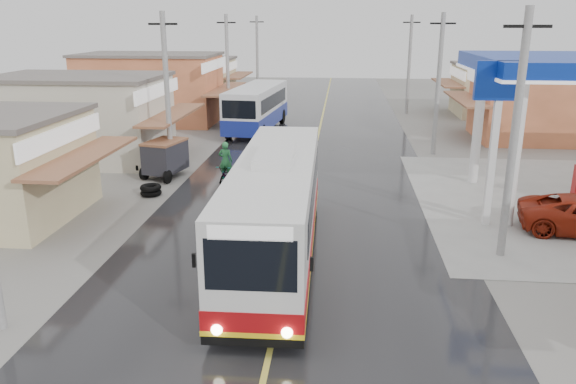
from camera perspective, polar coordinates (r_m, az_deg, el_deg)
The scene contains 12 objects.
ground at distance 19.61m, azimuth 0.52°, elevation -5.67°, with size 120.00×120.00×0.00m, color slate.
road at distance 33.91m, azimuth 2.72°, elevation 4.16°, with size 12.00×90.00×0.02m, color black.
centre_line at distance 33.90m, azimuth 2.72°, elevation 4.18°, with size 0.15×90.00×0.01m, color #D8CC4C.
shopfronts_left at distance 39.57m, azimuth -16.29°, elevation 5.35°, with size 11.00×44.00×5.20m, color tan, non-canonical shape.
utility_poles_left at distance 35.88m, azimuth -8.47°, elevation 4.69°, with size 1.60×50.00×8.00m, color gray, non-canonical shape.
utility_poles_right at distance 34.31m, azimuth 14.50°, elevation 3.76°, with size 1.60×36.00×8.00m, color gray, non-canonical shape.
coach_bus at distance 18.16m, azimuth -1.23°, elevation -1.63°, with size 2.82×11.72×3.64m.
second_bus at distance 40.14m, azimuth -3.17°, elevation 8.60°, with size 3.43×9.61×3.12m.
cyclist at distance 26.64m, azimuth -6.25°, elevation 2.06°, with size 0.91×2.11×2.21m.
tricycle_near at distance 28.67m, azimuth -12.40°, elevation 3.55°, with size 2.10×2.74×1.87m.
tricycle_far at distance 30.97m, azimuth -15.64°, elevation 4.15°, with size 1.57×2.27×1.73m.
tyre_stack at distance 26.02m, azimuth -13.76°, elevation 0.20°, with size 0.95×0.95×0.49m.
Camera 1 is at (1.54, -18.02, 7.58)m, focal length 35.00 mm.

